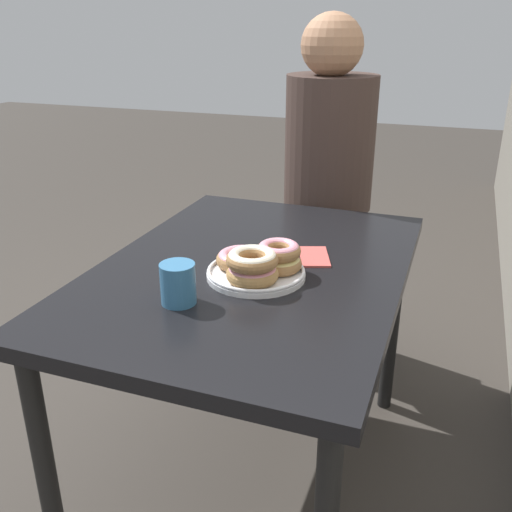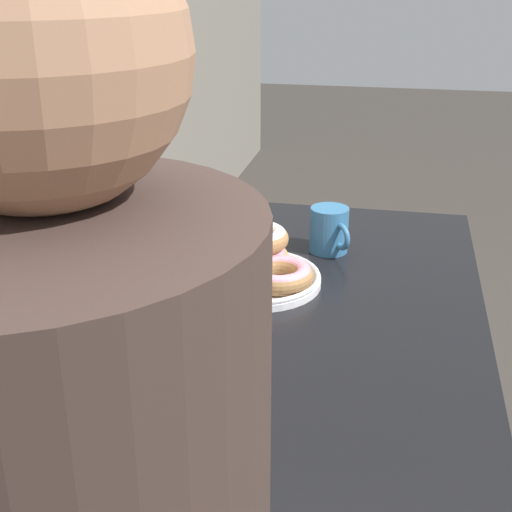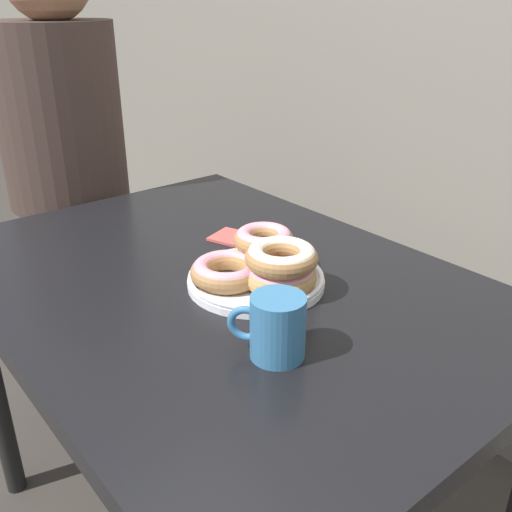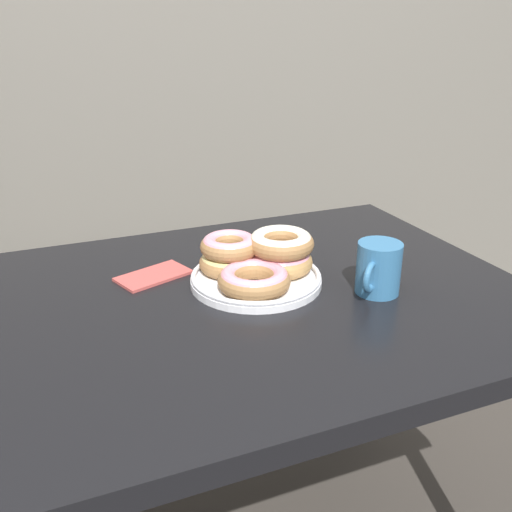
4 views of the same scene
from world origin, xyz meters
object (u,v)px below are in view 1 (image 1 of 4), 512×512
(donut_plate, at_px, (258,264))
(person_figure, at_px, (328,187))
(dining_table, at_px, (253,291))
(coffee_mug, at_px, (178,283))
(napkin, at_px, (314,257))

(donut_plate, relative_size, person_figure, 0.20)
(dining_table, xyz_separation_m, coffee_mug, (0.27, -0.09, 0.13))
(dining_table, height_order, donut_plate, donut_plate)
(coffee_mug, relative_size, person_figure, 0.08)
(dining_table, height_order, coffee_mug, coffee_mug)
(dining_table, distance_m, napkin, 0.20)
(dining_table, relative_size, donut_plate, 4.11)
(donut_plate, distance_m, person_figure, 0.87)
(person_figure, bearing_deg, donut_plate, 1.34)
(coffee_mug, bearing_deg, napkin, 148.28)
(dining_table, height_order, person_figure, person_figure)
(dining_table, relative_size, napkin, 7.05)
(coffee_mug, xyz_separation_m, person_figure, (-1.06, 0.11, -0.04))
(donut_plate, bearing_deg, coffee_mug, -34.34)
(donut_plate, distance_m, napkin, 0.22)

